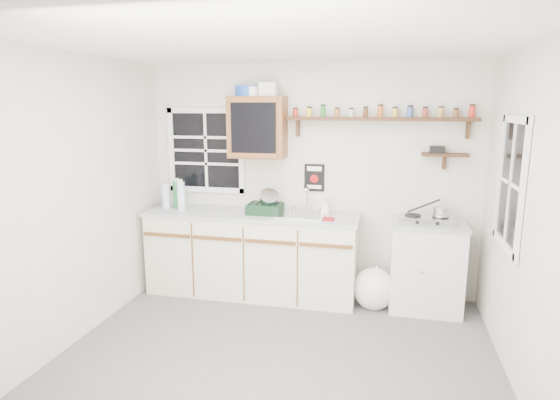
{
  "coord_description": "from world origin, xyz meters",
  "views": [
    {
      "loc": [
        0.83,
        -3.41,
        2.06
      ],
      "look_at": [
        -0.09,
        0.55,
        1.23
      ],
      "focal_mm": 30.0,
      "sensor_mm": 36.0,
      "label": 1
    }
  ],
  "objects_px": {
    "main_cabinet": "(252,253)",
    "dish_rack": "(266,206)",
    "right_cabinet": "(426,266)",
    "spice_shelf": "(381,118)",
    "hotplate": "(426,219)",
    "upper_cabinet": "(257,127)"
  },
  "relations": [
    {
      "from": "spice_shelf",
      "to": "dish_rack",
      "type": "relative_size",
      "value": 5.2
    },
    {
      "from": "upper_cabinet",
      "to": "main_cabinet",
      "type": "bearing_deg",
      "value": -103.68
    },
    {
      "from": "right_cabinet",
      "to": "dish_rack",
      "type": "height_order",
      "value": "dish_rack"
    },
    {
      "from": "spice_shelf",
      "to": "dish_rack",
      "type": "bearing_deg",
      "value": -169.01
    },
    {
      "from": "upper_cabinet",
      "to": "spice_shelf",
      "type": "relative_size",
      "value": 0.34
    },
    {
      "from": "main_cabinet",
      "to": "spice_shelf",
      "type": "distance_m",
      "value": 1.99
    },
    {
      "from": "main_cabinet",
      "to": "right_cabinet",
      "type": "distance_m",
      "value": 1.84
    },
    {
      "from": "upper_cabinet",
      "to": "hotplate",
      "type": "relative_size",
      "value": 1.22
    },
    {
      "from": "hotplate",
      "to": "upper_cabinet",
      "type": "bearing_deg",
      "value": 173.7
    },
    {
      "from": "right_cabinet",
      "to": "hotplate",
      "type": "bearing_deg",
      "value": -143.0
    },
    {
      "from": "spice_shelf",
      "to": "dish_rack",
      "type": "height_order",
      "value": "spice_shelf"
    },
    {
      "from": "main_cabinet",
      "to": "spice_shelf",
      "type": "height_order",
      "value": "spice_shelf"
    },
    {
      "from": "main_cabinet",
      "to": "spice_shelf",
      "type": "relative_size",
      "value": 1.21
    },
    {
      "from": "spice_shelf",
      "to": "hotplate",
      "type": "relative_size",
      "value": 3.58
    },
    {
      "from": "spice_shelf",
      "to": "main_cabinet",
      "type": "bearing_deg",
      "value": -170.82
    },
    {
      "from": "main_cabinet",
      "to": "dish_rack",
      "type": "xyz_separation_m",
      "value": [
        0.17,
        -0.01,
        0.55
      ]
    },
    {
      "from": "right_cabinet",
      "to": "main_cabinet",
      "type": "bearing_deg",
      "value": -179.21
    },
    {
      "from": "dish_rack",
      "to": "hotplate",
      "type": "relative_size",
      "value": 0.69
    },
    {
      "from": "main_cabinet",
      "to": "spice_shelf",
      "type": "bearing_deg",
      "value": 9.18
    },
    {
      "from": "right_cabinet",
      "to": "spice_shelf",
      "type": "distance_m",
      "value": 1.57
    },
    {
      "from": "main_cabinet",
      "to": "spice_shelf",
      "type": "xyz_separation_m",
      "value": [
        1.32,
        0.21,
        1.47
      ]
    },
    {
      "from": "upper_cabinet",
      "to": "spice_shelf",
      "type": "xyz_separation_m",
      "value": [
        1.28,
        0.07,
        0.11
      ]
    }
  ]
}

